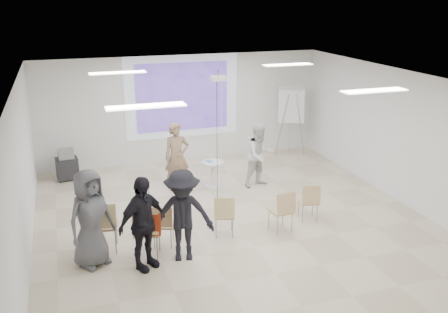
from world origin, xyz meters
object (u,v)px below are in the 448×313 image
object	(u,v)px
laptop	(163,223)
av_cart	(67,166)
chair_left_inner	(163,222)
chair_right_inner	(283,208)
player_left	(177,152)
chair_far_left	(104,223)
audience_left	(142,217)
pedestal_table	(213,173)
chair_left_mid	(147,229)
chair_right_far	(309,199)
chair_center	(224,213)
flipchart_easel	(291,106)
audience_mid	(183,210)
audience_outer	(90,213)
player_right	(260,152)

from	to	relation	value
laptop	av_cart	world-z (taller)	av_cart
chair_left_inner	chair_right_inner	size ratio (longest dim) A/B	0.94
chair_left_inner	player_left	bearing A→B (deg)	90.87
chair_far_left	audience_left	world-z (taller)	audience_left
pedestal_table	chair_left_mid	bearing A→B (deg)	-126.04
pedestal_table	chair_right_far	xyz separation A→B (m)	(1.34, -2.48, 0.11)
chair_left_mid	chair_right_inner	bearing A→B (deg)	20.56
chair_center	flipchart_easel	distance (m)	5.61
player_left	chair_right_inner	bearing A→B (deg)	-64.48
chair_left_mid	audience_left	world-z (taller)	audience_left
chair_left_mid	chair_right_far	xyz separation A→B (m)	(3.50, 0.49, -0.09)
pedestal_table	chair_center	xyz separation A→B (m)	(-0.57, -2.59, 0.13)
laptop	audience_mid	xyz separation A→B (m)	(0.23, -0.65, 0.51)
chair_right_far	laptop	size ratio (longest dim) A/B	2.68
chair_right_inner	audience_left	world-z (taller)	audience_left
chair_far_left	chair_right_far	world-z (taller)	chair_far_left
chair_right_inner	flipchart_easel	bearing A→B (deg)	55.75
player_left	chair_left_inner	world-z (taller)	player_left
flipchart_easel	audience_left	bearing A→B (deg)	-116.25
chair_right_far	chair_far_left	bearing A→B (deg)	-169.04
audience_left	chair_right_inner	bearing A→B (deg)	-21.84
audience_left	audience_outer	bearing A→B (deg)	122.63
audience_mid	chair_left_mid	bearing A→B (deg)	172.66
chair_left_inner	chair_center	bearing A→B (deg)	21.03
chair_far_left	av_cart	size ratio (longest dim) A/B	1.25
chair_left_mid	chair_right_far	world-z (taller)	chair_left_mid
audience_mid	pedestal_table	bearing A→B (deg)	76.77
chair_far_left	player_left	bearing A→B (deg)	61.56
chair_right_far	flipchart_easel	size ratio (longest dim) A/B	0.40
chair_far_left	chair_center	world-z (taller)	chair_far_left
laptop	audience_mid	size ratio (longest dim) A/B	0.16
chair_right_far	audience_outer	distance (m)	4.50
chair_left_mid	audience_mid	distance (m)	0.76
player_right	chair_center	world-z (taller)	player_right
player_right	audience_left	distance (m)	4.55
chair_right_far	audience_mid	bearing A→B (deg)	-155.52
player_right	chair_left_inner	distance (m)	3.79
player_left	pedestal_table	bearing A→B (deg)	-9.74
chair_right_far	audience_mid	distance (m)	3.01
player_left	audience_mid	bearing A→B (deg)	-102.23
chair_right_far	audience_left	size ratio (longest dim) A/B	0.43
chair_center	flipchart_easel	xyz separation A→B (m)	(3.46, 4.29, 1.00)
chair_far_left	chair_left_mid	xyz separation A→B (m)	(0.70, -0.47, -0.01)
laptop	audience_outer	world-z (taller)	audience_outer
chair_left_inner	audience_mid	bearing A→B (deg)	-46.18
laptop	flipchart_easel	xyz separation A→B (m)	(4.67, 4.24, 1.06)
chair_right_inner	audience_mid	distance (m)	2.21
player_right	av_cart	world-z (taller)	player_right
chair_far_left	audience_outer	world-z (taller)	audience_outer
player_right	chair_far_left	distance (m)	4.59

